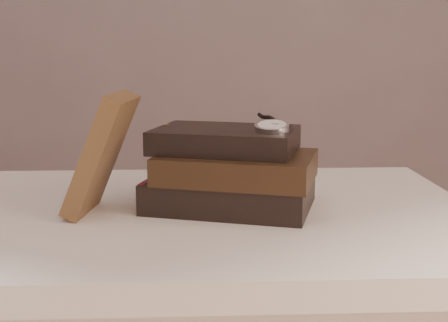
{
  "coord_description": "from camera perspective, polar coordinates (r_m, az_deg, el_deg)",
  "views": [
    {
      "loc": [
        0.06,
        -0.58,
        1.01
      ],
      "look_at": [
        0.1,
        0.36,
        0.82
      ],
      "focal_mm": 48.88,
      "sensor_mm": 36.0,
      "label": 1
    }
  ],
  "objects": [
    {
      "name": "table",
      "position": [
        1.0,
        -6.0,
        -9.59
      ],
      "size": [
        1.0,
        0.6,
        0.75
      ],
      "color": "white",
      "rests_on": "ground"
    },
    {
      "name": "book_stack",
      "position": [
        0.96,
        0.68,
        -0.97
      ],
      "size": [
        0.29,
        0.24,
        0.13
      ],
      "color": "black",
      "rests_on": "table"
    },
    {
      "name": "journal",
      "position": [
        0.94,
        -11.42,
        0.67
      ],
      "size": [
        0.12,
        0.13,
        0.19
      ],
      "primitive_type": "cube",
      "rotation": [
        0.0,
        0.4,
        -0.15
      ],
      "color": "#462E1A",
      "rests_on": "table"
    },
    {
      "name": "pocket_watch",
      "position": [
        0.92,
        4.46,
        3.28
      ],
      "size": [
        0.07,
        0.16,
        0.02
      ],
      "color": "silver",
      "rests_on": "book_stack"
    },
    {
      "name": "eyeglasses",
      "position": [
        1.06,
        -2.97,
        0.9
      ],
      "size": [
        0.13,
        0.15,
        0.05
      ],
      "color": "silver",
      "rests_on": "book_stack"
    }
  ]
}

